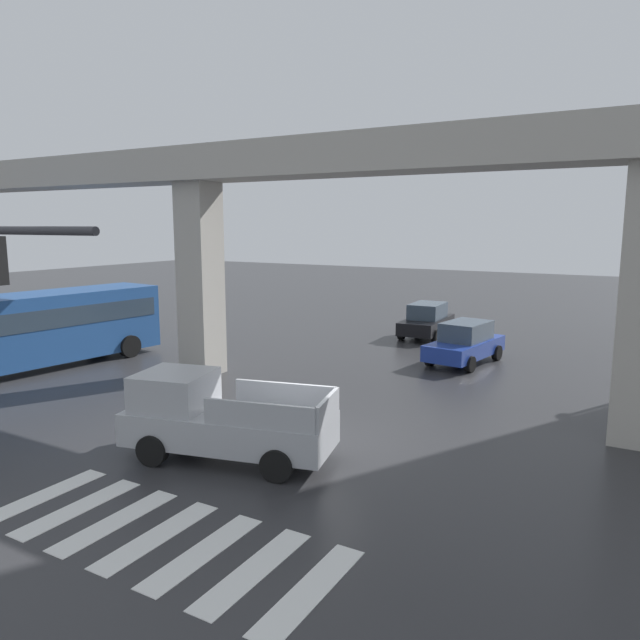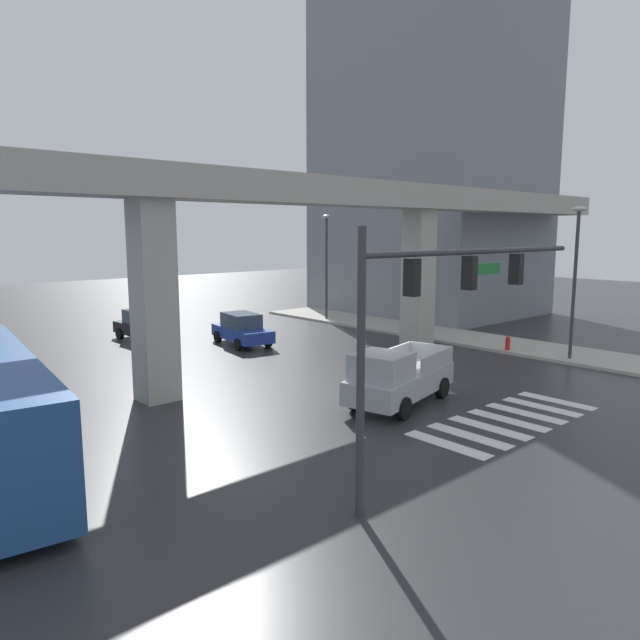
% 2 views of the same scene
% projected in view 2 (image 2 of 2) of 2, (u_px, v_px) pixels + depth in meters
% --- Properties ---
extents(ground_plane, '(120.00, 120.00, 0.00)m').
position_uv_depth(ground_plane, '(384.00, 388.00, 23.02)').
color(ground_plane, '#2D2D30').
extents(crosswalk_stripes, '(7.15, 2.80, 0.01)m').
position_uv_depth(crosswalk_stripes, '(508.00, 420.00, 19.00)').
color(crosswalk_stripes, silver).
rests_on(crosswalk_stripes, ground).
extents(elevated_overpass, '(49.34, 2.06, 8.44)m').
position_uv_depth(elevated_overpass, '(311.00, 207.00, 25.18)').
color(elevated_overpass, '#ADA89E').
rests_on(elevated_overpass, ground).
extents(office_building, '(12.14, 14.38, 31.40)m').
position_uv_depth(office_building, '(432.00, 100.00, 43.07)').
color(office_building, gray).
rests_on(office_building, ground).
extents(sidewalk_east, '(4.00, 36.00, 0.15)m').
position_uv_depth(sidewalk_east, '(496.00, 343.00, 31.91)').
color(sidewalk_east, '#ADA89E').
rests_on(sidewalk_east, ground).
extents(pickup_truck, '(5.40, 3.04, 2.08)m').
position_uv_depth(pickup_truck, '(397.00, 378.00, 20.49)').
color(pickup_truck, '#A8AAAF').
rests_on(pickup_truck, ground).
extents(sedan_blue, '(2.43, 4.51, 1.72)m').
position_uv_depth(sedan_blue, '(242.00, 329.00, 31.66)').
color(sedan_blue, '#1E3899').
rests_on(sedan_blue, ground).
extents(sedan_black, '(2.12, 4.38, 1.72)m').
position_uv_depth(sedan_black, '(144.00, 325.00, 32.94)').
color(sedan_black, black).
rests_on(sedan_black, ground).
extents(traffic_signal_mast, '(8.69, 0.32, 6.20)m').
position_uv_depth(traffic_signal_mast, '(441.00, 298.00, 13.72)').
color(traffic_signal_mast, '#38383D').
rests_on(traffic_signal_mast, ground).
extents(street_lamp_near_corner, '(0.44, 0.70, 7.24)m').
position_uv_depth(street_lamp_near_corner, '(576.00, 265.00, 26.98)').
color(street_lamp_near_corner, '#38383D').
rests_on(street_lamp_near_corner, ground).
extents(street_lamp_mid_block, '(0.44, 0.70, 7.24)m').
position_uv_depth(street_lamp_mid_block, '(423.00, 259.00, 33.56)').
color(street_lamp_mid_block, '#38383D').
rests_on(street_lamp_mid_block, ground).
extents(street_lamp_far_north, '(0.44, 0.70, 7.24)m').
position_uv_depth(street_lamp_far_north, '(326.00, 255.00, 39.65)').
color(street_lamp_far_north, '#38383D').
rests_on(street_lamp_far_north, ground).
extents(fire_hydrant, '(0.24, 0.24, 0.85)m').
position_uv_depth(fire_hydrant, '(508.00, 344.00, 29.58)').
color(fire_hydrant, red).
rests_on(fire_hydrant, ground).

